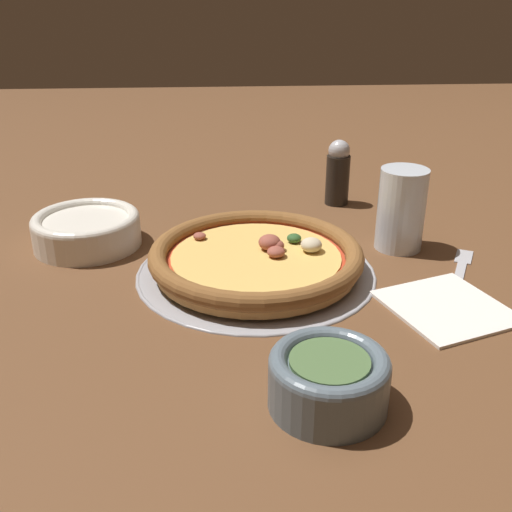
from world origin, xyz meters
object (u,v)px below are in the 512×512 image
Objects in this scene: bowl_near at (87,229)px; napkin at (447,306)px; bowl_far at (329,378)px; pepper_shaker at (338,173)px; pizza at (256,257)px; drinking_cup at (401,209)px; fork at (460,273)px; pizza_tray at (256,271)px.

bowl_near is 0.51m from napkin.
napkin is at bearing -46.37° from bowl_far.
pepper_shaker is (0.37, 0.06, 0.05)m from napkin.
drinking_cup is at bearing -71.83° from pizza.
pepper_shaker is (0.15, -0.40, 0.03)m from bowl_near.
drinking_cup reaches higher than bowl_near.
napkin is 0.10m from fork.
pizza_tray is at bearing 111.76° from fork.
pizza is at bearing 108.17° from drinking_cup.
pizza_tray is at bearing 113.97° from pizza.
bowl_near is 0.91× the size of napkin.
bowl_near reaches higher than pizza_tray.
bowl_near is 1.38× the size of pepper_shaker.
bowl_far reaches higher than pizza_tray.
bowl_near is at bearing 85.14° from drinking_cup.
bowl_far is (-0.27, -0.05, 0.01)m from pizza.
fork is (0.25, -0.22, -0.03)m from bowl_far.
bowl_near reaches higher than fork.
fork is at bearing -41.40° from bowl_far.
fork is at bearing -158.51° from pepper_shaker.
drinking_cup is (-0.04, -0.45, 0.03)m from bowl_near.
bowl_far is 0.64× the size of fork.
bowl_near is at bearing 65.91° from pizza.
pepper_shaker is (0.28, 0.11, 0.05)m from fork.
bowl_far is at bearing 133.63° from napkin.
drinking_cup is 0.69× the size of napkin.
bowl_far is at bearing 168.38° from pepper_shaker.
drinking_cup is (0.34, -0.16, 0.03)m from bowl_far.
pizza is 0.31m from pepper_shaker.
pizza is 0.26m from bowl_near.
pizza_tray is 1.84× the size of fork.
pizza is 0.25m from napkin.
bowl_far reaches higher than bowl_near.
bowl_far is at bearing -143.10° from bowl_near.
bowl_far is (-0.38, -0.29, 0.00)m from bowl_near.
bowl_near is (0.11, 0.24, 0.02)m from pizza_tray.
pepper_shaker is at bearing 48.15° from fork.
bowl_near is at bearing 111.05° from pepper_shaker.
pizza is at bearing 148.94° from pepper_shaker.
bowl_far is 0.24m from napkin.
pizza_tray reaches higher than fork.
pizza_tray is 0.26m from bowl_near.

